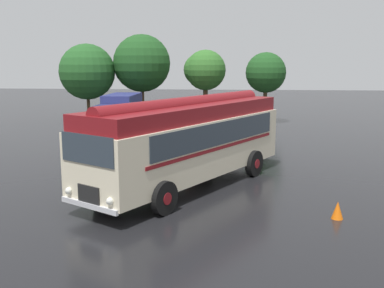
{
  "coord_description": "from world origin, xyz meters",
  "views": [
    {
      "loc": [
        1.7,
        -17.27,
        4.79
      ],
      "look_at": [
        0.17,
        1.02,
        1.4
      ],
      "focal_mm": 42.0,
      "sensor_mm": 36.0,
      "label": 1
    }
  ],
  "objects_px": {
    "car_mid_left": "(195,120)",
    "traffic_cone": "(338,210)",
    "vintage_bus": "(189,138)",
    "box_van": "(120,111)",
    "car_near_left": "(154,121)"
  },
  "relations": [
    {
      "from": "car_mid_left",
      "to": "box_van",
      "type": "bearing_deg",
      "value": 177.1
    },
    {
      "from": "traffic_cone",
      "to": "box_van",
      "type": "bearing_deg",
      "value": 122.87
    },
    {
      "from": "box_van",
      "to": "traffic_cone",
      "type": "xyz_separation_m",
      "value": [
        10.94,
        -16.93,
        -1.09
      ]
    },
    {
      "from": "box_van",
      "to": "car_near_left",
      "type": "bearing_deg",
      "value": -20.56
    },
    {
      "from": "vintage_bus",
      "to": "traffic_cone",
      "type": "distance_m",
      "value": 6.1
    },
    {
      "from": "vintage_bus",
      "to": "car_near_left",
      "type": "bearing_deg",
      "value": 105.3
    },
    {
      "from": "box_van",
      "to": "traffic_cone",
      "type": "bearing_deg",
      "value": -57.13
    },
    {
      "from": "car_mid_left",
      "to": "traffic_cone",
      "type": "height_order",
      "value": "car_mid_left"
    },
    {
      "from": "car_near_left",
      "to": "traffic_cone",
      "type": "distance_m",
      "value": 18.05
    },
    {
      "from": "car_mid_left",
      "to": "car_near_left",
      "type": "bearing_deg",
      "value": -165.84
    },
    {
      "from": "vintage_bus",
      "to": "box_van",
      "type": "height_order",
      "value": "vintage_bus"
    },
    {
      "from": "traffic_cone",
      "to": "vintage_bus",
      "type": "bearing_deg",
      "value": 146.59
    },
    {
      "from": "car_near_left",
      "to": "car_mid_left",
      "type": "xyz_separation_m",
      "value": [
        2.73,
        0.69,
        0.0
      ]
    },
    {
      "from": "vintage_bus",
      "to": "box_van",
      "type": "distance_m",
      "value": 14.97
    },
    {
      "from": "vintage_bus",
      "to": "traffic_cone",
      "type": "xyz_separation_m",
      "value": [
        4.91,
        -3.24,
        -1.62
      ]
    }
  ]
}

